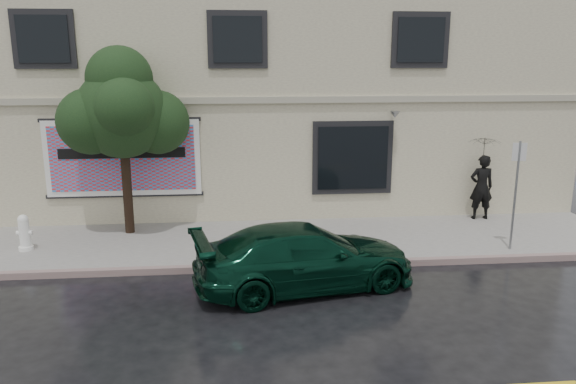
{
  "coord_description": "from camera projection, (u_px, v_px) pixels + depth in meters",
  "views": [
    {
      "loc": [
        -0.07,
        -10.57,
        4.81
      ],
      "look_at": [
        1.1,
        2.2,
        1.66
      ],
      "focal_mm": 35.0,
      "sensor_mm": 36.0,
      "label": 1
    }
  ],
  "objects": [
    {
      "name": "building",
      "position": [
        238.0,
        94.0,
        19.24
      ],
      "size": [
        20.0,
        8.12,
        7.0
      ],
      "color": "beige",
      "rests_on": "ground"
    },
    {
      "name": "pedestrian",
      "position": [
        481.0,
        187.0,
        16.18
      ],
      "size": [
        0.7,
        0.47,
        1.88
      ],
      "primitive_type": "imported",
      "rotation": [
        0.0,
        0.0,
        3.11
      ],
      "color": "black",
      "rests_on": "sidewalk"
    },
    {
      "name": "sign_pole",
      "position": [
        516.0,
        186.0,
        13.45
      ],
      "size": [
        0.33,
        0.08,
        2.68
      ],
      "rotation": [
        0.0,
        0.0,
        -0.18
      ],
      "color": "gray",
      "rests_on": "sidewalk"
    },
    {
      "name": "car",
      "position": [
        305.0,
        257.0,
        11.77
      ],
      "size": [
        4.99,
        2.99,
        1.36
      ],
      "primitive_type": "imported",
      "rotation": [
        0.0,
        0.0,
        1.78
      ],
      "color": "black",
      "rests_on": "ground"
    },
    {
      "name": "street_tree",
      "position": [
        122.0,
        114.0,
        14.38
      ],
      "size": [
        2.33,
        2.33,
        4.37
      ],
      "color": "black",
      "rests_on": "sidewalk"
    },
    {
      "name": "ground",
      "position": [
        244.0,
        298.0,
        11.38
      ],
      "size": [
        90.0,
        90.0,
        0.0
      ],
      "primitive_type": "plane",
      "color": "black",
      "rests_on": "ground"
    },
    {
      "name": "sidewalk",
      "position": [
        242.0,
        243.0,
        14.5
      ],
      "size": [
        20.0,
        3.5,
        0.15
      ],
      "primitive_type": "cube",
      "color": "#9F9B96",
      "rests_on": "ground"
    },
    {
      "name": "curb",
      "position": [
        243.0,
        268.0,
        12.81
      ],
      "size": [
        20.0,
        0.18,
        0.16
      ],
      "primitive_type": "cube",
      "color": "gray",
      "rests_on": "ground"
    },
    {
      "name": "billboard",
      "position": [
        123.0,
        158.0,
        15.36
      ],
      "size": [
        4.3,
        0.16,
        2.2
      ],
      "color": "white",
      "rests_on": "ground"
    },
    {
      "name": "umbrella",
      "position": [
        485.0,
        142.0,
        15.87
      ],
      "size": [
        1.14,
        1.14,
        0.72
      ],
      "primitive_type": "imported",
      "rotation": [
        0.0,
        0.0,
        0.19
      ],
      "color": "black",
      "rests_on": "pedestrian"
    },
    {
      "name": "fire_hydrant",
      "position": [
        24.0,
        233.0,
        13.67
      ],
      "size": [
        0.37,
        0.34,
        0.89
      ],
      "rotation": [
        0.0,
        0.0,
        -0.14
      ],
      "color": "white",
      "rests_on": "sidewalk"
    }
  ]
}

